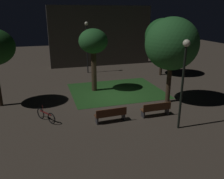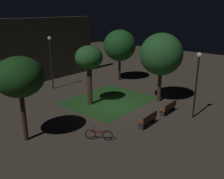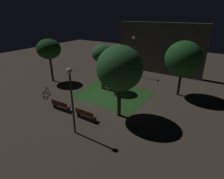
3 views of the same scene
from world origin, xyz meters
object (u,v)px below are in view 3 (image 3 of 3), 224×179
at_px(tree_tall_center, 103,55).
at_px(bicycle, 46,92).
at_px(bench_near_trees, 86,114).
at_px(tree_back_left, 49,49).
at_px(bench_front_left, 61,105).
at_px(tree_back_right, 183,59).
at_px(tree_left_canopy, 120,69).
at_px(lamp_post_near_wall, 133,50).
at_px(lamp_post_plaza_east, 71,91).

distance_m(tree_tall_center, bicycle, 6.97).
distance_m(bench_near_trees, tree_back_left, 10.81).
height_order(bench_front_left, tree_tall_center, tree_tall_center).
xyz_separation_m(bench_near_trees, tree_back_left, (-9.20, 4.55, 3.42)).
distance_m(bench_near_trees, tree_back_right, 10.56).
height_order(tree_tall_center, tree_back_right, tree_back_right).
distance_m(tree_left_canopy, tree_back_left, 11.39).
bearing_deg(tree_tall_center, tree_left_canopy, -41.88).
bearing_deg(bench_near_trees, tree_left_canopy, 45.90).
bearing_deg(tree_tall_center, bench_front_left, -93.52).
relative_size(bench_front_left, tree_back_right, 0.33).
bearing_deg(tree_tall_center, tree_back_right, 21.09).
bearing_deg(tree_back_right, bicycle, -146.40).
distance_m(tree_tall_center, lamp_post_near_wall, 5.86).
height_order(bench_near_trees, tree_back_right, tree_back_right).
bearing_deg(bicycle, lamp_post_plaza_east, -23.29).
xyz_separation_m(bench_front_left, bench_near_trees, (2.83, -0.00, 0.00)).
bearing_deg(bicycle, tree_tall_center, 50.07).
bearing_deg(bench_front_left, bicycle, 161.01).
distance_m(bench_front_left, lamp_post_near_wall, 12.08).
height_order(tree_left_canopy, lamp_post_plaza_east, tree_left_canopy).
height_order(tree_left_canopy, tree_back_left, tree_left_canopy).
relative_size(lamp_post_near_wall, bicycle, 3.52).
distance_m(lamp_post_plaza_east, bicycle, 7.98).
relative_size(tree_tall_center, lamp_post_near_wall, 0.95).
distance_m(bench_front_left, tree_tall_center, 6.74).
bearing_deg(bicycle, lamp_post_near_wall, 66.64).
bearing_deg(bench_front_left, tree_back_left, 144.49).
bearing_deg(tree_back_right, lamp_post_near_wall, 156.41).
bearing_deg(lamp_post_plaza_east, tree_tall_center, 111.25).
bearing_deg(bench_near_trees, lamp_post_near_wall, 98.94).
xyz_separation_m(tree_back_left, lamp_post_plaza_east, (9.69, -6.28, -0.69)).
distance_m(bench_near_trees, tree_tall_center, 7.17).
height_order(tree_left_canopy, tree_tall_center, tree_left_canopy).
bearing_deg(tree_back_left, lamp_post_near_wall, 44.11).
distance_m(tree_left_canopy, lamp_post_plaza_east, 4.03).
xyz_separation_m(tree_back_left, tree_back_right, (14.14, 4.17, -0.10)).
height_order(bench_front_left, tree_back_right, tree_back_right).
xyz_separation_m(bench_near_trees, bicycle, (-6.36, 1.21, -0.14)).
bearing_deg(bench_near_trees, bicycle, 169.18).
bearing_deg(tree_back_right, bench_near_trees, -119.52).
bearing_deg(lamp_post_near_wall, tree_back_left, -135.89).
distance_m(bench_near_trees, tree_left_canopy, 4.45).
bearing_deg(bench_near_trees, bench_front_left, 180.00).
distance_m(bench_front_left, tree_back_left, 8.54).
bearing_deg(bicycle, bench_front_left, -18.99).
height_order(bench_front_left, bicycle, bicycle).
height_order(tree_left_canopy, lamp_post_near_wall, tree_left_canopy).
xyz_separation_m(bench_near_trees, tree_left_canopy, (1.89, 1.96, 3.53)).
relative_size(bench_near_trees, lamp_post_plaza_east, 0.38).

